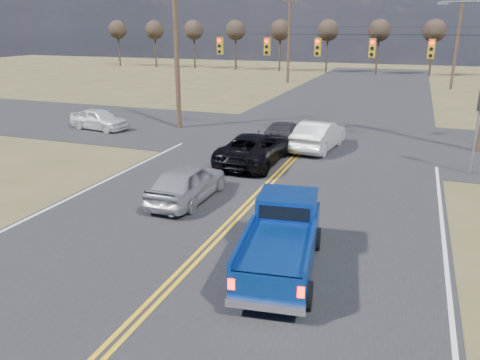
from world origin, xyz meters
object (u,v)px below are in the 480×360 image
(white_car_queue, at_px, (319,135))
(cross_car_west, at_px, (99,119))
(dgrey_car_queue, at_px, (284,134))
(silver_suv, at_px, (187,182))
(black_suv, at_px, (254,149))
(pickup_truck, at_px, (282,240))

(white_car_queue, xyz_separation_m, cross_car_west, (-14.43, 0.17, -0.10))
(dgrey_car_queue, relative_size, cross_car_west, 1.19)
(silver_suv, bearing_deg, black_suv, -97.24)
(silver_suv, relative_size, dgrey_car_queue, 0.90)
(pickup_truck, relative_size, cross_car_west, 1.26)
(silver_suv, xyz_separation_m, dgrey_car_queue, (1.20, 9.61, -0.04))
(black_suv, bearing_deg, cross_car_west, -18.37)
(cross_car_west, bearing_deg, white_car_queue, -81.85)
(cross_car_west, bearing_deg, black_suv, -99.65)
(pickup_truck, height_order, cross_car_west, pickup_truck)
(black_suv, relative_size, white_car_queue, 1.13)
(dgrey_car_queue, xyz_separation_m, cross_car_west, (-12.45, 0.17, -0.01))
(white_car_queue, height_order, dgrey_car_queue, white_car_queue)
(black_suv, distance_m, dgrey_car_queue, 3.87)
(black_suv, xyz_separation_m, dgrey_car_queue, (0.44, 3.84, -0.06))
(black_suv, xyz_separation_m, white_car_queue, (2.42, 3.84, 0.04))
(dgrey_car_queue, bearing_deg, silver_suv, 80.37)
(dgrey_car_queue, bearing_deg, cross_car_west, -3.29)
(pickup_truck, height_order, black_suv, pickup_truck)
(pickup_truck, xyz_separation_m, black_suv, (-4.09, 9.74, -0.13))
(white_car_queue, distance_m, cross_car_west, 14.43)
(pickup_truck, height_order, silver_suv, pickup_truck)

